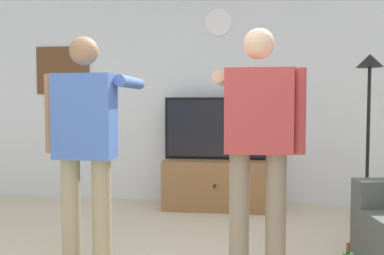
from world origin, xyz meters
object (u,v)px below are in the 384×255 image
at_px(framed_picture, 63,70).
at_px(floor_lamp, 369,102).
at_px(person_standing_nearer_lamp, 86,139).
at_px(person_standing_nearer_couch, 258,139).
at_px(tv_stand, 216,184).
at_px(television, 217,128).
at_px(wall_clock, 219,22).

bearing_deg(framed_picture, floor_lamp, -9.10).
relative_size(person_standing_nearer_lamp, person_standing_nearer_couch, 0.99).
height_order(tv_stand, person_standing_nearer_lamp, person_standing_nearer_lamp).
distance_m(person_standing_nearer_lamp, person_standing_nearer_couch, 1.26).
height_order(person_standing_nearer_lamp, person_standing_nearer_couch, person_standing_nearer_couch).
relative_size(television, wall_clock, 3.80).
bearing_deg(tv_stand, person_standing_nearer_lamp, -112.14).
height_order(tv_stand, person_standing_nearer_couch, person_standing_nearer_couch).
distance_m(television, person_standing_nearer_couch, 2.17).
relative_size(tv_stand, person_standing_nearer_couch, 0.71).
xyz_separation_m(television, floor_lamp, (1.65, -0.34, 0.32)).
bearing_deg(person_standing_nearer_couch, floor_lamp, 55.65).
relative_size(framed_picture, person_standing_nearer_couch, 0.41).
relative_size(wall_clock, person_standing_nearer_lamp, 0.19).
distance_m(tv_stand, wall_clock, 1.99).
height_order(framed_picture, person_standing_nearer_lamp, framed_picture).
bearing_deg(tv_stand, person_standing_nearer_couch, -78.28).
bearing_deg(framed_picture, wall_clock, -0.14).
bearing_deg(floor_lamp, person_standing_nearer_lamp, -145.08).
distance_m(tv_stand, person_standing_nearer_lamp, 2.30).
relative_size(wall_clock, person_standing_nearer_couch, 0.19).
relative_size(television, floor_lamp, 0.70).
bearing_deg(wall_clock, person_standing_nearer_lamp, -109.59).
distance_m(framed_picture, person_standing_nearer_lamp, 2.72).
relative_size(tv_stand, framed_picture, 1.73).
height_order(television, person_standing_nearer_couch, person_standing_nearer_couch).
distance_m(framed_picture, floor_lamp, 3.77).
distance_m(tv_stand, framed_picture, 2.50).
relative_size(tv_stand, wall_clock, 3.76).
bearing_deg(person_standing_nearer_lamp, television, 68.31).
height_order(framed_picture, floor_lamp, framed_picture).
bearing_deg(tv_stand, floor_lamp, -10.22).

